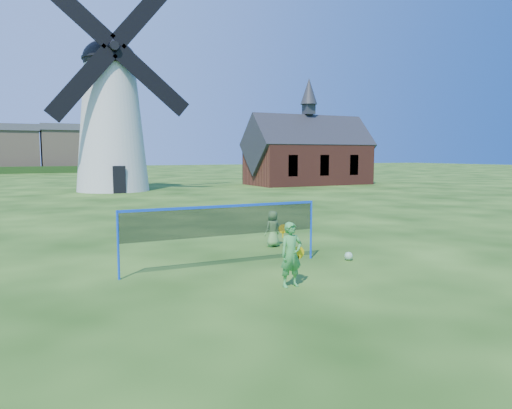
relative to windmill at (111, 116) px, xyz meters
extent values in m
plane|color=black|center=(-0.91, -26.88, -5.60)|extent=(220.00, 220.00, 0.00)
ellipsoid|color=black|center=(0.00, 0.02, 4.14)|extent=(3.83, 3.83, 2.87)
cylinder|color=black|center=(0.00, 0.02, 4.14)|extent=(3.97, 3.97, 0.16)
cube|color=black|center=(0.00, -2.59, -4.63)|extent=(0.89, 0.11, 1.95)
cube|color=black|center=(0.00, -2.05, -1.17)|extent=(0.62, 0.11, 0.80)
cube|color=black|center=(0.00, -1.63, 1.66)|extent=(0.53, 0.11, 0.71)
cylinder|color=black|center=(0.00, -1.84, 4.68)|extent=(0.62, 1.06, 0.62)
cylinder|color=black|center=(0.00, 2.23, 4.94)|extent=(1.95, 0.11, 1.95)
cylinder|color=black|center=(0.00, 1.79, 4.94)|extent=(0.12, 1.59, 0.12)
cube|color=black|center=(2.23, -2.06, 7.31)|extent=(4.95, 0.09, 5.54)
cube|color=black|center=(-2.64, -2.06, 6.91)|extent=(5.54, 0.09, 4.95)
cube|color=black|center=(-2.23, -2.06, 2.04)|extent=(4.95, 0.09, 5.54)
cube|color=black|center=(2.64, -2.06, 2.44)|extent=(5.54, 0.09, 4.95)
cube|color=brown|center=(17.52, 0.38, -3.79)|extent=(10.85, 5.42, 3.62)
cube|color=#2D3035|center=(17.52, 0.38, -1.99)|extent=(11.39, 5.52, 5.52)
cube|color=#2D3035|center=(17.52, 0.38, 1.23)|extent=(0.90, 0.90, 0.90)
cone|color=#2D3035|center=(17.52, 0.38, 2.86)|extent=(1.54, 1.54, 2.35)
cube|color=black|center=(14.36, -2.29, -3.79)|extent=(0.90, 0.09, 1.81)
cube|color=black|center=(17.52, -2.29, -3.79)|extent=(0.90, 0.09, 1.81)
cube|color=black|center=(20.68, -2.29, -3.79)|extent=(0.90, 0.09, 1.81)
cylinder|color=blue|center=(-4.19, -26.57, -4.83)|extent=(0.05, 0.05, 1.55)
cylinder|color=blue|center=(0.81, -26.57, -4.83)|extent=(0.05, 0.05, 1.55)
cube|color=black|center=(-1.69, -26.57, -4.45)|extent=(5.00, 0.02, 0.70)
cube|color=blue|center=(-1.69, -26.57, -4.08)|extent=(5.00, 0.02, 0.06)
imported|color=green|center=(-1.03, -28.72, -4.92)|extent=(0.50, 0.33, 1.36)
cylinder|color=yellow|center=(-0.75, -28.54, -4.94)|extent=(0.28, 0.02, 0.28)
cube|color=yellow|center=(-0.75, -28.54, -5.11)|extent=(0.03, 0.02, 0.20)
imported|color=#64A34F|center=(0.67, -24.68, -5.06)|extent=(0.58, 0.44, 1.08)
cylinder|color=yellow|center=(0.89, -24.90, -5.05)|extent=(0.28, 0.02, 0.28)
cube|color=yellow|center=(0.89, -24.90, -5.22)|extent=(0.03, 0.02, 0.20)
sphere|color=green|center=(1.58, -27.21, -5.49)|extent=(0.22, 0.22, 0.22)
cube|color=tan|center=(-7.11, 45.12, -2.49)|extent=(6.41, 8.00, 6.23)
cube|color=#4C4C54|center=(-7.11, 45.12, 1.13)|extent=(6.71, 8.40, 1.00)
cube|color=tan|center=(-0.04, 45.12, -2.40)|extent=(7.13, 8.00, 6.41)
cube|color=#4C4C54|center=(-0.04, 45.12, 1.31)|extent=(7.43, 8.40, 1.00)
camera|label=1|loc=(-5.94, -37.22, -2.83)|focal=33.49mm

